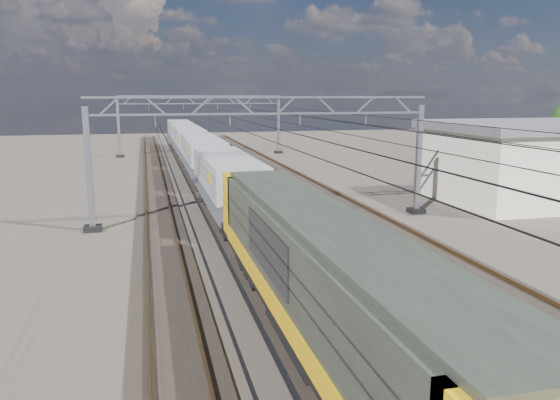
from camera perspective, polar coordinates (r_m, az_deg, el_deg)
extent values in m
plane|color=#2B2620|center=(27.72, 0.30, -4.08)|extent=(160.00, 160.00, 0.00)
cube|color=black|center=(26.93, -12.22, -4.66)|extent=(2.60, 140.00, 0.12)
cube|color=brown|center=(26.88, -13.77, -4.40)|extent=(0.08, 140.00, 0.16)
cube|color=brown|center=(26.91, -10.70, -4.26)|extent=(0.08, 140.00, 0.16)
cube|color=black|center=(27.30, -3.79, -4.21)|extent=(2.60, 140.00, 0.12)
cube|color=brown|center=(27.15, -5.29, -3.97)|extent=(0.08, 140.00, 0.16)
cube|color=brown|center=(27.39, -2.31, -3.80)|extent=(0.08, 140.00, 0.16)
cube|color=black|center=(28.25, 4.24, -3.70)|extent=(2.60, 140.00, 0.12)
cube|color=brown|center=(28.00, 2.84, -3.48)|extent=(0.08, 140.00, 0.16)
cube|color=brown|center=(28.43, 5.63, -3.29)|extent=(0.08, 140.00, 0.16)
cube|color=black|center=(29.70, 11.61, -3.17)|extent=(2.60, 140.00, 0.12)
cube|color=brown|center=(29.37, 10.35, -2.96)|extent=(0.08, 140.00, 0.16)
cube|color=brown|center=(29.97, 12.87, -2.78)|extent=(0.08, 140.00, 0.16)
cube|color=gray|center=(30.36, -19.33, 2.97)|extent=(0.30, 0.30, 6.60)
cube|color=gray|center=(34.21, 14.27, 4.09)|extent=(0.30, 0.30, 6.60)
cube|color=black|center=(30.92, -18.97, -2.82)|extent=(0.90, 0.90, 0.30)
cube|color=black|center=(34.71, 14.03, -1.08)|extent=(0.90, 0.90, 0.30)
cube|color=gray|center=(30.67, -1.55, 10.69)|extent=(19.30, 0.18, 0.12)
cube|color=gray|center=(30.68, -1.54, 9.01)|extent=(19.30, 0.18, 0.12)
cube|color=gray|center=(30.02, -17.45, 9.33)|extent=(1.03, 0.10, 0.94)
cube|color=gray|center=(29.97, -12.86, 9.55)|extent=(1.03, 0.10, 0.94)
cube|color=gray|center=(30.11, -8.28, 9.72)|extent=(1.03, 0.10, 0.94)
cube|color=gray|center=(30.44, -3.76, 9.82)|extent=(1.03, 0.10, 0.94)
cube|color=gray|center=(30.95, 0.64, 9.86)|extent=(1.03, 0.10, 0.94)
cube|color=gray|center=(31.62, 4.87, 9.84)|extent=(1.03, 0.10, 0.94)
cube|color=gray|center=(32.46, 8.91, 9.78)|extent=(1.03, 0.10, 0.94)
cube|color=gray|center=(33.45, 12.72, 9.68)|extent=(1.03, 0.10, 0.94)
cube|color=gray|center=(30.00, -12.92, 8.07)|extent=(0.06, 0.06, 0.65)
cube|color=gray|center=(30.33, -5.27, 8.33)|extent=(0.06, 0.06, 0.65)
cube|color=gray|center=(31.18, 2.10, 8.44)|extent=(0.06, 0.06, 0.65)
cube|color=gray|center=(32.51, 8.97, 8.41)|extent=(0.06, 0.06, 0.65)
cube|color=gray|center=(66.14, -16.50, 7.14)|extent=(0.30, 0.30, 6.60)
cube|color=gray|center=(68.00, -0.17, 7.67)|extent=(0.30, 0.30, 6.60)
cube|color=black|center=(66.40, -16.36, 4.43)|extent=(0.90, 0.90, 0.30)
cube|color=black|center=(68.25, -0.16, 5.03)|extent=(0.90, 0.90, 0.30)
cube|color=gray|center=(66.28, -8.32, 10.72)|extent=(19.30, 0.18, 0.12)
cube|color=gray|center=(66.29, -8.29, 9.94)|extent=(19.30, 0.18, 0.12)
cube|color=gray|center=(65.99, -15.62, 10.05)|extent=(1.03, 0.10, 0.94)
cube|color=gray|center=(65.97, -13.52, 10.14)|extent=(1.03, 0.10, 0.94)
cube|color=gray|center=(66.03, -11.43, 10.23)|extent=(1.03, 0.10, 0.94)
cube|color=gray|center=(66.18, -9.34, 10.30)|extent=(1.03, 0.10, 0.94)
cube|color=gray|center=(66.42, -7.27, 10.36)|extent=(1.03, 0.10, 0.94)
cube|color=gray|center=(66.73, -5.21, 10.40)|extent=(1.03, 0.10, 0.94)
cube|color=gray|center=(67.13, -3.17, 10.43)|extent=(1.03, 0.10, 0.94)
cube|color=gray|center=(67.62, -1.16, 10.45)|extent=(1.03, 0.10, 0.94)
cube|color=gray|center=(65.98, -13.55, 9.47)|extent=(0.06, 0.06, 0.65)
cube|color=gray|center=(66.13, -10.03, 9.61)|extent=(0.06, 0.06, 0.65)
cube|color=gray|center=(66.53, -6.55, 9.71)|extent=(0.06, 0.06, 0.65)
cube|color=gray|center=(67.16, -3.11, 9.77)|extent=(0.06, 0.06, 0.65)
cylinder|color=black|center=(34.01, -13.03, 7.83)|extent=(0.03, 140.00, 0.03)
cylinder|color=black|center=(33.99, -13.07, 8.67)|extent=(0.03, 140.00, 0.03)
cylinder|color=black|center=(34.31, -6.27, 8.06)|extent=(0.03, 140.00, 0.03)
cylinder|color=black|center=(34.28, -6.29, 8.90)|extent=(0.03, 140.00, 0.03)
cylinder|color=black|center=(35.06, 0.29, 8.19)|extent=(0.03, 140.00, 0.03)
cylinder|color=black|center=(35.04, 0.29, 9.01)|extent=(0.03, 140.00, 0.03)
cylinder|color=black|center=(36.24, 6.49, 8.21)|extent=(0.03, 140.00, 0.03)
cylinder|color=black|center=(36.22, 6.51, 9.00)|extent=(0.03, 140.00, 0.03)
cube|color=black|center=(21.62, -1.08, -6.38)|extent=(2.20, 3.60, 0.60)
cube|color=black|center=(15.60, 4.31, -11.95)|extent=(2.65, 20.00, 0.25)
cube|color=black|center=(15.75, 4.29, -13.22)|extent=(2.20, 4.50, 0.75)
cube|color=#262A23|center=(15.10, 4.39, -6.98)|extent=(2.65, 17.00, 2.60)
cube|color=#EFB10C|center=(15.10, -0.61, -10.99)|extent=(0.04, 17.00, 0.60)
cube|color=#EFB10C|center=(15.89, 9.02, -9.99)|extent=(0.04, 17.00, 0.60)
cube|color=black|center=(15.58, -1.50, -5.04)|extent=(0.05, 5.00, 1.40)
cube|color=black|center=(16.35, 7.84, -4.37)|extent=(0.05, 5.00, 1.40)
cube|color=#262A23|center=(14.74, 4.47, -1.91)|extent=(2.25, 18.00, 0.15)
cube|color=#EFB10C|center=(23.64, -2.49, -0.38)|extent=(2.65, 1.80, 2.60)
cube|color=#EFB10C|center=(24.47, -2.94, 1.20)|extent=(2.60, 0.46, 1.52)
cube|color=black|center=(24.45, -4.25, 1.41)|extent=(0.85, 0.08, 0.75)
cube|color=black|center=(24.66, -1.73, 1.52)|extent=(0.85, 0.08, 0.75)
cylinder|color=black|center=(24.96, -4.93, -3.09)|extent=(0.36, 0.50, 0.36)
cylinder|color=black|center=(25.27, -1.11, -2.88)|extent=(0.36, 0.50, 0.36)
cylinder|color=white|center=(24.76, -4.34, -1.77)|extent=(0.20, 0.08, 0.20)
cylinder|color=white|center=(24.98, -1.62, -1.63)|extent=(0.20, 0.08, 0.20)
cube|color=black|center=(27.98, -4.12, -2.45)|extent=(2.20, 2.60, 0.55)
cube|color=black|center=(36.70, -6.51, 0.73)|extent=(2.20, 2.60, 0.55)
cube|color=black|center=(32.25, -5.49, -0.02)|extent=(2.40, 13.00, 0.20)
cube|color=gray|center=(31.97, -5.54, 3.01)|extent=(2.80, 12.00, 1.80)
cube|color=#43454B|center=(32.04, -7.18, 0.73)|extent=(1.48, 12.00, 1.36)
cube|color=#43454B|center=(32.31, -3.84, 0.87)|extent=(1.48, 12.00, 1.36)
cube|color=#EFB10C|center=(28.83, -7.47, 2.30)|extent=(0.04, 1.20, 0.50)
cube|color=black|center=(41.79, -7.43, 1.95)|extent=(2.20, 2.60, 0.55)
cube|color=black|center=(50.66, -8.59, 3.49)|extent=(2.20, 2.60, 0.55)
cube|color=black|center=(46.17, -8.08, 3.24)|extent=(2.40, 13.00, 0.20)
cube|color=gray|center=(45.97, -8.14, 5.36)|extent=(2.80, 12.00, 1.80)
cube|color=#43454B|center=(46.02, -9.27, 3.77)|extent=(1.48, 12.00, 1.36)
cube|color=#43454B|center=(46.21, -6.92, 3.86)|extent=(1.48, 12.00, 1.36)
cube|color=#EFB10C|center=(42.86, -9.63, 5.06)|extent=(0.04, 1.20, 0.50)
cube|color=black|center=(55.80, -9.10, 4.16)|extent=(2.20, 2.60, 0.55)
cube|color=black|center=(64.72, -9.78, 5.06)|extent=(2.20, 2.60, 0.55)
cube|color=black|center=(60.22, -9.47, 4.98)|extent=(2.40, 13.00, 0.20)
cube|color=gray|center=(60.07, -9.52, 6.61)|extent=(2.80, 12.00, 1.80)
cube|color=#43454B|center=(60.11, -10.39, 5.39)|extent=(1.48, 12.00, 1.36)
cube|color=#43454B|center=(60.25, -8.58, 5.46)|extent=(1.48, 12.00, 1.36)
cube|color=#EFB10C|center=(56.98, -10.72, 6.45)|extent=(0.04, 1.20, 0.50)
cube|color=black|center=(69.88, -10.09, 5.47)|extent=(2.20, 2.60, 0.55)
cube|color=black|center=(78.83, -10.54, 6.06)|extent=(2.20, 2.60, 0.55)
cube|color=black|center=(74.33, -10.34, 6.06)|extent=(2.40, 13.00, 0.20)
cube|color=gray|center=(74.20, -10.39, 7.39)|extent=(2.80, 12.00, 1.80)
cube|color=#43454B|center=(74.24, -11.09, 6.39)|extent=(1.48, 12.00, 1.36)
cube|color=#43454B|center=(74.35, -9.62, 6.45)|extent=(1.48, 12.00, 1.36)
cube|color=#EFB10C|center=(71.13, -11.39, 7.28)|extent=(0.04, 1.20, 0.50)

